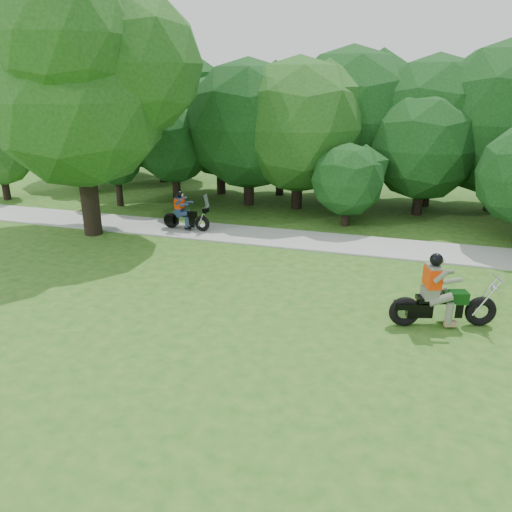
# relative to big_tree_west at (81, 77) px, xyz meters

# --- Properties ---
(ground) EXTENTS (100.00, 100.00, 0.00)m
(ground) POSITION_rel_big_tree_west_xyz_m (10.54, -6.85, -5.76)
(ground) COLOR #255919
(ground) RESTS_ON ground
(walkway) EXTENTS (60.00, 2.20, 0.06)m
(walkway) POSITION_rel_big_tree_west_xyz_m (10.54, 1.15, -5.73)
(walkway) COLOR #9F9F99
(walkway) RESTS_ON ground
(tree_line) EXTENTS (38.53, 12.71, 7.52)m
(tree_line) POSITION_rel_big_tree_west_xyz_m (9.02, 7.59, -2.14)
(tree_line) COLOR black
(tree_line) RESTS_ON ground
(big_tree_west) EXTENTS (8.64, 6.56, 9.96)m
(big_tree_west) POSITION_rel_big_tree_west_xyz_m (0.00, 0.00, 0.00)
(big_tree_west) COLOR black
(big_tree_west) RESTS_ON ground
(chopper_motorcycle) EXTENTS (2.60, 1.20, 1.89)m
(chopper_motorcycle) POSITION_rel_big_tree_west_xyz_m (12.53, -4.51, -5.06)
(chopper_motorcycle) COLOR black
(chopper_motorcycle) RESTS_ON ground
(touring_motorcycle) EXTENTS (2.01, 0.62, 1.54)m
(touring_motorcycle) POSITION_rel_big_tree_west_xyz_m (3.22, 1.06, -5.14)
(touring_motorcycle) COLOR black
(touring_motorcycle) RESTS_ON walkway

